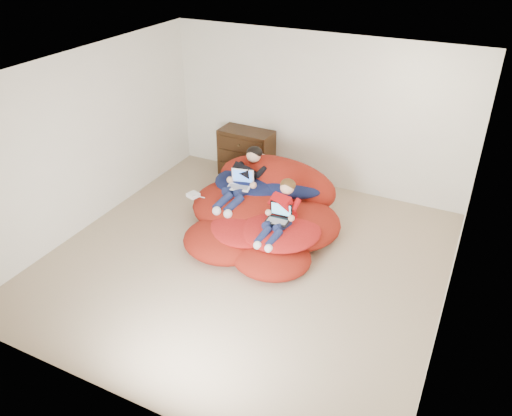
{
  "coord_description": "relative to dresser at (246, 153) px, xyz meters",
  "views": [
    {
      "loc": [
        2.49,
        -4.8,
        3.99
      ],
      "look_at": [
        0.04,
        0.21,
        0.7
      ],
      "focal_mm": 35.0,
      "sensor_mm": 36.0,
      "label": 1
    }
  ],
  "objects": [
    {
      "name": "room_shell",
      "position": [
        1.15,
        -2.25,
        -0.19
      ],
      "size": [
        5.1,
        5.1,
        2.77
      ],
      "color": "tan",
      "rests_on": "ground"
    },
    {
      "name": "dresser",
      "position": [
        0.0,
        0.0,
        0.0
      ],
      "size": [
        0.93,
        0.53,
        0.83
      ],
      "color": "#311D0D",
      "rests_on": "ground"
    },
    {
      "name": "beanbag_pile",
      "position": [
        1.01,
        -1.41,
        -0.14
      ],
      "size": [
        2.3,
        2.34,
        0.9
      ],
      "color": "#9F1F11",
      "rests_on": "ground"
    },
    {
      "name": "cream_pillow",
      "position": [
        0.59,
        -0.64,
        0.21
      ],
      "size": [
        0.45,
        0.29,
        0.29
      ],
      "primitive_type": "ellipsoid",
      "color": "beige",
      "rests_on": "beanbag_pile"
    },
    {
      "name": "older_boy",
      "position": [
        0.61,
        -1.25,
        0.24
      ],
      "size": [
        0.44,
        1.19,
        0.65
      ],
      "color": "black",
      "rests_on": "beanbag_pile"
    },
    {
      "name": "younger_boy",
      "position": [
        1.45,
        -1.83,
        0.2
      ],
      "size": [
        0.34,
        0.92,
        0.66
      ],
      "color": "red",
      "rests_on": "beanbag_pile"
    },
    {
      "name": "laptop_white",
      "position": [
        0.61,
        -1.37,
        0.22
      ],
      "size": [
        0.37,
        0.32,
        0.25
      ],
      "color": "white",
      "rests_on": "older_boy"
    },
    {
      "name": "laptop_black",
      "position": [
        1.45,
        -1.87,
        0.14
      ],
      "size": [
        0.32,
        0.26,
        0.23
      ],
      "color": "black",
      "rests_on": "younger_boy"
    },
    {
      "name": "power_adapter",
      "position": [
        -0.02,
        -1.69,
        0.01
      ],
      "size": [
        0.19,
        0.19,
        0.06
      ],
      "primitive_type": "cube",
      "rotation": [
        0.0,
        0.0,
        -0.32
      ],
      "color": "white",
      "rests_on": "beanbag_pile"
    }
  ]
}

